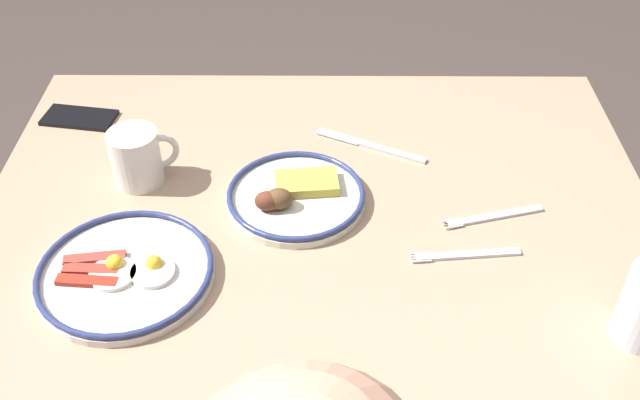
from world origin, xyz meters
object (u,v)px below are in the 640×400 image
object	(u,v)px
fork_near	(493,217)
butter_knife	(370,146)
plate_center_pancakes	(125,272)
fork_far	(465,255)
coffee_mug	(137,157)
cell_phone	(79,118)
plate_near_main	(295,196)

from	to	relation	value
fork_near	butter_knife	distance (m)	0.29
plate_center_pancakes	fork_far	distance (m)	0.54
plate_center_pancakes	fork_near	xyz separation A→B (m)	(-0.60, -0.15, -0.01)
coffee_mug	cell_phone	distance (m)	0.26
fork_far	plate_near_main	bearing A→B (deg)	-25.57
plate_near_main	plate_center_pancakes	bearing A→B (deg)	35.64
coffee_mug	cell_phone	world-z (taller)	coffee_mug
cell_phone	butter_knife	distance (m)	0.60
butter_knife	fork_far	bearing A→B (deg)	115.09
fork_far	butter_knife	bearing A→B (deg)	-64.91
fork_near	cell_phone	bearing A→B (deg)	-20.62
fork_near	butter_knife	world-z (taller)	same
plate_center_pancakes	plate_near_main	bearing A→B (deg)	-144.36
cell_phone	fork_near	size ratio (longest dim) A/B	0.80
cell_phone	plate_near_main	bearing A→B (deg)	159.35
fork_far	butter_knife	xyz separation A→B (m)	(0.14, -0.30, -0.00)
plate_near_main	butter_knife	bearing A→B (deg)	-130.19
plate_near_main	coffee_mug	xyz separation A→B (m)	(0.28, -0.06, 0.04)
coffee_mug	fork_far	distance (m)	0.60
plate_near_main	butter_knife	xyz separation A→B (m)	(-0.14, -0.17, -0.01)
fork_near	butter_knife	bearing A→B (deg)	-45.66
plate_near_main	plate_center_pancakes	world-z (taller)	plate_near_main
fork_far	butter_knife	world-z (taller)	same
plate_center_pancakes	fork_near	size ratio (longest dim) A/B	1.55
plate_near_main	fork_near	bearing A→B (deg)	173.29
cell_phone	plate_center_pancakes	bearing A→B (deg)	122.08
plate_near_main	coffee_mug	bearing A→B (deg)	-12.14
plate_near_main	fork_far	world-z (taller)	plate_near_main
plate_center_pancakes	coffee_mug	size ratio (longest dim) A/B	2.32
fork_far	butter_knife	distance (m)	0.33
plate_near_main	plate_center_pancakes	size ratio (longest dim) A/B	0.88
cell_phone	fork_near	world-z (taller)	cell_phone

